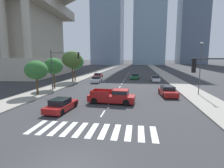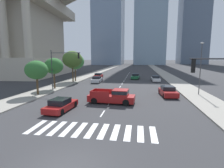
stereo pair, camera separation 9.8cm
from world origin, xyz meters
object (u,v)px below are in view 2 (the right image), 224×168
(sedan_white_5, at_px, (156,79))
(street_lamp_east, at_px, (201,65))
(pickup_truck, at_px, (114,96))
(street_tree_nearest, at_px, (36,70))
(sedan_green_0, at_px, (136,76))
(sedan_red_3, at_px, (168,92))
(sedan_silver_1, at_px, (97,80))
(sedan_red_4, at_px, (98,76))
(street_tree_second, at_px, (54,66))
(street_tree_fourth, at_px, (75,62))
(sedan_red_2, at_px, (61,105))
(traffic_signal_far, at_px, (62,63))
(street_tree_third, at_px, (72,59))

(sedan_white_5, relative_size, street_lamp_east, 0.64)
(sedan_white_5, bearing_deg, street_lamp_east, 16.78)
(pickup_truck, height_order, street_tree_nearest, street_tree_nearest)
(sedan_green_0, distance_m, sedan_red_3, 20.25)
(sedan_red_3, relative_size, street_lamp_east, 0.61)
(sedan_silver_1, bearing_deg, sedan_red_4, 8.71)
(sedan_green_0, distance_m, street_lamp_east, 21.11)
(sedan_green_0, relative_size, sedan_red_4, 1.00)
(sedan_red_3, bearing_deg, pickup_truck, -58.57)
(pickup_truck, relative_size, street_tree_second, 1.08)
(sedan_red_3, bearing_deg, street_tree_second, -102.87)
(pickup_truck, height_order, sedan_red_3, pickup_truck)
(street_tree_nearest, xyz_separation_m, street_tree_fourth, (0.00, 15.13, 0.84))
(pickup_truck, relative_size, sedan_red_2, 1.28)
(traffic_signal_far, height_order, street_tree_fourth, traffic_signal_far)
(street_lamp_east, relative_size, street_tree_second, 1.41)
(street_lamp_east, bearing_deg, sedan_white_5, 107.42)
(traffic_signal_far, height_order, street_tree_nearest, traffic_signal_far)
(sedan_red_2, xyz_separation_m, street_lamp_east, (16.27, 9.94, 3.80))
(street_lamp_east, xyz_separation_m, street_tree_second, (-22.70, 1.57, -0.44))
(sedan_silver_1, xyz_separation_m, street_lamp_east, (17.51, -10.80, 3.79))
(traffic_signal_far, bearing_deg, street_tree_third, 102.03)
(street_tree_third, distance_m, street_tree_fourth, 1.57)
(traffic_signal_far, xyz_separation_m, street_tree_third, (-2.12, 9.97, 0.47))
(sedan_green_0, relative_size, street_tree_nearest, 0.93)
(street_lamp_east, bearing_deg, street_tree_fourth, 152.96)
(pickup_truck, bearing_deg, traffic_signal_far, 149.69)
(sedan_red_3, height_order, street_tree_fourth, street_tree_fourth)
(sedan_green_0, bearing_deg, traffic_signal_far, -26.40)
(sedan_red_2, height_order, street_tree_third, street_tree_third)
(sedan_silver_1, bearing_deg, street_tree_fourth, 79.33)
(street_tree_second, bearing_deg, sedan_green_0, 51.79)
(sedan_red_3, height_order, street_tree_third, street_tree_third)
(traffic_signal_far, bearing_deg, street_tree_fourth, 100.50)
(pickup_truck, relative_size, sedan_red_3, 1.24)
(sedan_silver_1, distance_m, sedan_white_5, 13.47)
(sedan_white_5, relative_size, street_tree_third, 0.71)
(street_tree_second, xyz_separation_m, street_tree_third, (0.00, 8.52, 1.03))
(street_tree_second, height_order, street_tree_third, street_tree_third)
(sedan_red_3, distance_m, street_tree_nearest, 18.69)
(sedan_red_4, xyz_separation_m, street_tree_second, (-3.65, -17.24, 3.34))
(sedan_green_0, distance_m, street_tree_nearest, 26.00)
(street_tree_nearest, bearing_deg, sedan_red_4, 80.73)
(sedan_silver_1, height_order, sedan_red_2, sedan_silver_1)
(street_tree_nearest, xyz_separation_m, street_tree_third, (0.00, 13.64, 1.35))
(sedan_green_0, relative_size, street_tree_fourth, 0.74)
(street_tree_third, bearing_deg, street_lamp_east, -23.97)
(pickup_truck, distance_m, street_tree_nearest, 11.94)
(sedan_red_3, distance_m, sedan_white_5, 16.03)
(pickup_truck, bearing_deg, street_tree_second, 149.69)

